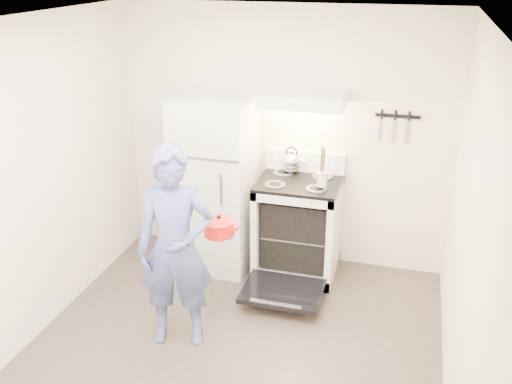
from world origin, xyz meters
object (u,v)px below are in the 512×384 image
at_px(stove_body, 298,229).
at_px(person, 176,249).
at_px(tea_kettle, 291,160).
at_px(dutch_oven, 219,228).
at_px(refrigerator, 216,183).

relative_size(stove_body, person, 0.56).
bearing_deg(person, tea_kettle, 54.35).
relative_size(person, dutch_oven, 5.13).
distance_m(stove_body, tea_kettle, 0.66).
xyz_separation_m(stove_body, dutch_oven, (-0.47, -0.92, 0.38)).
relative_size(tea_kettle, person, 0.16).
height_order(tea_kettle, person, person).
height_order(stove_body, person, person).
bearing_deg(refrigerator, person, -84.30).
bearing_deg(stove_body, person, -117.70).
height_order(refrigerator, tea_kettle, refrigerator).
bearing_deg(dutch_oven, person, -119.41).
height_order(refrigerator, person, refrigerator).
bearing_deg(stove_body, refrigerator, -178.23).
xyz_separation_m(refrigerator, person, (0.13, -1.28, -0.03)).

